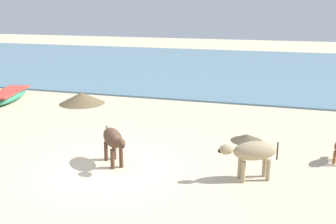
# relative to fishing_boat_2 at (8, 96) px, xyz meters

# --- Properties ---
(ground) EXTENTS (80.00, 80.00, 0.00)m
(ground) POSITION_rel_fishing_boat_2_xyz_m (7.39, -5.54, -0.25)
(ground) COLOR beige
(sea_water) EXTENTS (60.00, 20.00, 0.08)m
(sea_water) POSITION_rel_fishing_boat_2_xyz_m (7.39, 12.26, -0.21)
(sea_water) COLOR slate
(sea_water) RESTS_ON ground
(fishing_boat_2) EXTENTS (1.66, 3.20, 0.66)m
(fishing_boat_2) POSITION_rel_fishing_boat_2_xyz_m (0.00, 0.00, 0.00)
(fishing_boat_2) COLOR #338C66
(fishing_boat_2) RESTS_ON ground
(cow_adult_dun) EXTENTS (1.44, 0.93, 0.98)m
(cow_adult_dun) POSITION_rel_fishing_boat_2_xyz_m (10.97, -5.17, 0.45)
(cow_adult_dun) COLOR tan
(cow_adult_dun) RESTS_ON ground
(cow_second_adult_dark) EXTENTS (1.17, 1.29, 0.97)m
(cow_second_adult_dark) POSITION_rel_fishing_boat_2_xyz_m (7.38, -5.25, 0.45)
(cow_second_adult_dark) COLOR #4C3323
(cow_second_adult_dark) RESTS_ON ground
(debris_pile_0) EXTENTS (2.75, 2.75, 0.49)m
(debris_pile_0) POSITION_rel_fishing_boat_2_xyz_m (3.29, 0.55, -0.01)
(debris_pile_0) COLOR brown
(debris_pile_0) RESTS_ON ground
(debris_pile_1) EXTENTS (1.43, 1.43, 0.22)m
(debris_pile_1) POSITION_rel_fishing_boat_2_xyz_m (10.58, -2.33, -0.14)
(debris_pile_1) COLOR brown
(debris_pile_1) RESTS_ON ground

